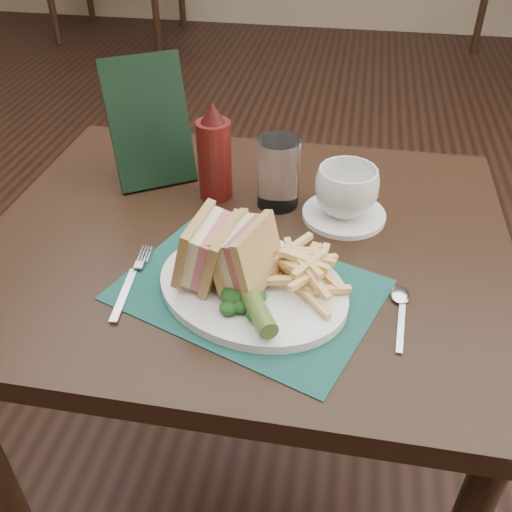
{
  "coord_description": "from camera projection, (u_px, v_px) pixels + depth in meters",
  "views": [
    {
      "loc": [
        0.16,
        -1.29,
        1.32
      ],
      "look_at": [
        0.04,
        -0.62,
        0.8
      ],
      "focal_mm": 40.0,
      "sensor_mm": 36.0,
      "label": 1
    }
  ],
  "objects": [
    {
      "name": "fork",
      "position": [
        131.0,
        280.0,
        0.88
      ],
      "size": [
        0.05,
        0.17,
        0.01
      ],
      "primitive_type": null,
      "rotation": [
        0.0,
        0.0,
        0.1
      ],
      "color": "silver",
      "rests_on": "placemat"
    },
    {
      "name": "table_main",
      "position": [
        248.0,
        379.0,
        1.21
      ],
      "size": [
        0.9,
        0.75,
        0.75
      ],
      "primitive_type": null,
      "color": "black",
      "rests_on": "ground"
    },
    {
      "name": "drinking_glass",
      "position": [
        278.0,
        173.0,
        1.03
      ],
      "size": [
        0.09,
        0.09,
        0.13
      ],
      "primitive_type": "cylinder",
      "rotation": [
        0.0,
        0.0,
        0.26
      ],
      "color": "white",
      "rests_on": "table_main"
    },
    {
      "name": "kale_garnish",
      "position": [
        251.0,
        303.0,
        0.8
      ],
      "size": [
        0.11,
        0.08,
        0.03
      ],
      "primitive_type": null,
      "color": "#163D17",
      "rests_on": "plate"
    },
    {
      "name": "fries_pile",
      "position": [
        300.0,
        267.0,
        0.85
      ],
      "size": [
        0.18,
        0.2,
        0.05
      ],
      "primitive_type": null,
      "color": "#F3C979",
      "rests_on": "plate"
    },
    {
      "name": "pickle_spear",
      "position": [
        255.0,
        304.0,
        0.79
      ],
      "size": [
        0.08,
        0.12,
        0.03
      ],
      "primitive_type": "cylinder",
      "rotation": [
        1.54,
        0.0,
        0.51
      ],
      "color": "#456125",
      "rests_on": "plate"
    },
    {
      "name": "check_presenter",
      "position": [
        149.0,
        122.0,
        1.07
      ],
      "size": [
        0.17,
        0.16,
        0.24
      ],
      "primitive_type": "cube",
      "rotation": [
        -0.31,
        0.0,
        0.56
      ],
      "color": "black",
      "rests_on": "table_main"
    },
    {
      "name": "ketchup_bottle",
      "position": [
        214.0,
        151.0,
        1.04
      ],
      "size": [
        0.08,
        0.08,
        0.19
      ],
      "primitive_type": null,
      "rotation": [
        0.0,
        0.0,
        0.43
      ],
      "color": "#4F100D",
      "rests_on": "table_main"
    },
    {
      "name": "sandwich_half_a",
      "position": [
        194.0,
        246.0,
        0.84
      ],
      "size": [
        0.09,
        0.12,
        0.11
      ],
      "primitive_type": null,
      "rotation": [
        0.0,
        0.24,
        -0.13
      ],
      "color": "tan",
      "rests_on": "plate"
    },
    {
      "name": "sandwich_half_b",
      "position": [
        234.0,
        250.0,
        0.84
      ],
      "size": [
        0.11,
        0.12,
        0.11
      ],
      "primitive_type": null,
      "rotation": [
        0.0,
        -0.24,
        -0.32
      ],
      "color": "tan",
      "rests_on": "plate"
    },
    {
      "name": "placemat",
      "position": [
        249.0,
        290.0,
        0.87
      ],
      "size": [
        0.45,
        0.38,
        0.0
      ],
      "primitive_type": "cube",
      "rotation": [
        0.0,
        0.0,
        -0.35
      ],
      "color": "#164841",
      "rests_on": "table_main"
    },
    {
      "name": "wall_back",
      "position": [
        342.0,
        29.0,
        4.57
      ],
      "size": [
        6.0,
        0.0,
        6.0
      ],
      "primitive_type": "plane",
      "rotation": [
        1.57,
        0.0,
        0.0
      ],
      "color": "#9E8B70",
      "rests_on": "ground"
    },
    {
      "name": "floor",
      "position": [
        278.0,
        337.0,
        1.83
      ],
      "size": [
        7.0,
        7.0,
        0.0
      ],
      "primitive_type": "plane",
      "color": "black",
      "rests_on": "ground"
    },
    {
      "name": "saucer",
      "position": [
        344.0,
        215.0,
        1.03
      ],
      "size": [
        0.19,
        0.19,
        0.01
      ],
      "primitive_type": "cylinder",
      "rotation": [
        0.0,
        0.0,
        0.29
      ],
      "color": "white",
      "rests_on": "table_main"
    },
    {
      "name": "coffee_cup",
      "position": [
        346.0,
        191.0,
        1.0
      ],
      "size": [
        0.13,
        0.13,
        0.09
      ],
      "primitive_type": "imported",
      "rotation": [
        0.0,
        0.0,
        0.17
      ],
      "color": "white",
      "rests_on": "saucer"
    },
    {
      "name": "plate",
      "position": [
        252.0,
        288.0,
        0.86
      ],
      "size": [
        0.37,
        0.34,
        0.01
      ],
      "primitive_type": null,
      "rotation": [
        0.0,
        0.0,
        -0.41
      ],
      "color": "white",
      "rests_on": "placemat"
    },
    {
      "name": "spoon",
      "position": [
        401.0,
        314.0,
        0.82
      ],
      "size": [
        0.04,
        0.15,
        0.01
      ],
      "primitive_type": null,
      "rotation": [
        0.0,
        0.0,
        -0.07
      ],
      "color": "silver",
      "rests_on": "table_main"
    }
  ]
}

